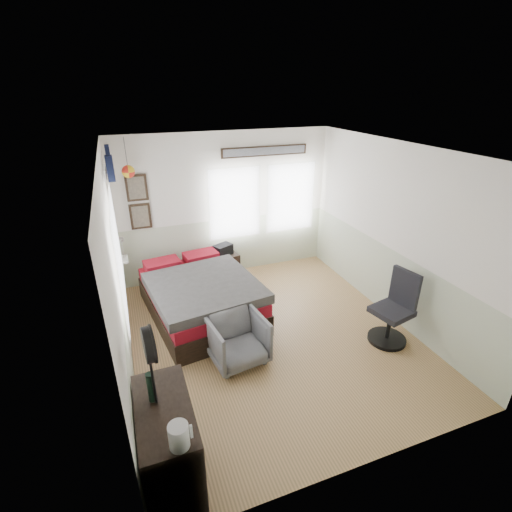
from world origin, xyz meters
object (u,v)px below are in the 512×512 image
object	(u,v)px
bed	(200,297)
dresser	(168,444)
task_chair	(394,314)
armchair	(237,339)
nightstand	(224,266)

from	to	relation	value
bed	dresser	world-z (taller)	dresser
task_chair	dresser	bearing A→B (deg)	-175.38
armchair	task_chair	size ratio (longest dim) A/B	0.67
dresser	armchair	xyz separation A→B (m)	(1.10, 1.39, -0.12)
bed	nightstand	bearing A→B (deg)	49.14
nightstand	task_chair	world-z (taller)	task_chair
armchair	task_chair	world-z (taller)	task_chair
bed	dresser	distance (m)	2.77
bed	nightstand	xyz separation A→B (m)	(0.69, 1.06, -0.08)
bed	armchair	size ratio (longest dim) A/B	3.16
bed	armchair	distance (m)	1.26
bed	task_chair	world-z (taller)	task_chair
dresser	armchair	world-z (taller)	dresser
task_chair	armchair	bearing A→B (deg)	158.29
bed	armchair	xyz separation A→B (m)	(0.22, -1.24, -0.00)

